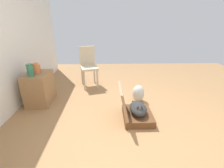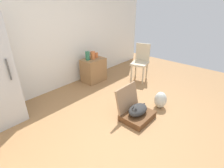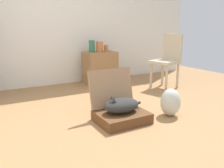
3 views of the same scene
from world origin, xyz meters
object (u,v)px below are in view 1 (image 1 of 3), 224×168
(plastic_bag_white, at_px, (138,93))
(vase_tall, at_px, (30,70))
(suitcase_base, at_px, (137,116))
(vase_short, at_px, (38,68))
(vase_round, at_px, (36,68))
(cat, at_px, (138,108))
(side_table, at_px, (40,88))
(chair, at_px, (88,65))

(plastic_bag_white, xyz_separation_m, vase_tall, (-0.15, 2.02, 0.56))
(suitcase_base, relative_size, plastic_bag_white, 1.67)
(vase_short, bearing_deg, vase_round, -174.04)
(cat, height_order, vase_tall, vase_tall)
(side_table, xyz_separation_m, vase_short, (0.15, 0.02, 0.38))
(plastic_bag_white, bearing_deg, suitcase_base, 168.84)
(suitcase_base, height_order, vase_round, vase_round)
(vase_short, distance_m, vase_round, 0.15)
(vase_short, relative_size, vase_round, 0.64)
(cat, distance_m, vase_short, 2.10)
(vase_tall, height_order, chair, chair)
(side_table, xyz_separation_m, vase_round, (0.00, 0.00, 0.41))
(vase_short, xyz_separation_m, vase_round, (-0.15, -0.02, 0.04))
(vase_tall, bearing_deg, vase_round, -13.13)
(vase_round, bearing_deg, vase_tall, 166.87)
(chair, bearing_deg, plastic_bag_white, -55.75)
(vase_round, bearing_deg, chair, -43.60)
(plastic_bag_white, bearing_deg, cat, 168.89)
(vase_short, bearing_deg, cat, -112.91)
(suitcase_base, xyz_separation_m, chair, (1.57, 0.98, 0.47))
(suitcase_base, height_order, vase_tall, vase_tall)
(chair, bearing_deg, suitcase_base, -73.73)
(vase_tall, bearing_deg, chair, -40.46)
(vase_short, distance_m, chair, 1.20)
(cat, bearing_deg, chair, 31.85)
(vase_short, xyz_separation_m, chair, (0.78, -0.90, -0.16))
(suitcase_base, bearing_deg, chair, 31.94)
(cat, xyz_separation_m, side_table, (0.64, 1.86, 0.11))
(cat, height_order, side_table, side_table)
(side_table, relative_size, vase_tall, 2.82)
(side_table, bearing_deg, chair, -43.51)
(cat, bearing_deg, plastic_bag_white, -11.11)
(suitcase_base, relative_size, vase_round, 2.92)
(vase_short, height_order, chair, chair)
(suitcase_base, distance_m, chair, 1.91)
(vase_short, relative_size, chair, 0.13)
(vase_tall, height_order, vase_short, vase_tall)
(plastic_bag_white, xyz_separation_m, vase_short, (0.15, 2.01, 0.52))
(suitcase_base, relative_size, vase_short, 4.53)
(suitcase_base, relative_size, cat, 1.13)
(chair, bearing_deg, vase_tall, -146.13)
(suitcase_base, height_order, chair, chair)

